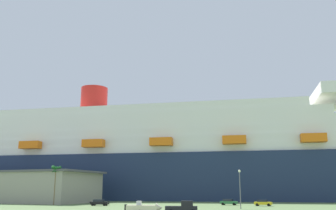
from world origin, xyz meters
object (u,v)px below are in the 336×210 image
object	(u,v)px
small_boat_on_trailer	(145,208)
parked_car_green_wagon	(229,202)
parked_car_yellow_taxi	(263,203)
parked_car_black_coupe	(99,202)
palm_tree	(56,172)
street_lamp	(240,183)
cruise_ship	(174,161)
pickup_truck	(183,208)

from	to	relation	value
small_boat_on_trailer	parked_car_green_wagon	distance (m)	40.60
parked_car_green_wagon	parked_car_yellow_taxi	distance (m)	9.58
parked_car_green_wagon	parked_car_black_coupe	bearing A→B (deg)	-155.92
palm_tree	street_lamp	world-z (taller)	palm_tree
parked_car_black_coupe	parked_car_yellow_taxi	world-z (taller)	same
small_boat_on_trailer	parked_car_yellow_taxi	distance (m)	40.82
small_boat_on_trailer	street_lamp	xyz separation A→B (m)	(14.19, 20.23, 4.43)
cruise_ship	palm_tree	world-z (taller)	cruise_ship
small_boat_on_trailer	parked_car_green_wagon	world-z (taller)	small_boat_on_trailer
street_lamp	small_boat_on_trailer	bearing A→B (deg)	-125.04
parked_car_yellow_taxi	pickup_truck	bearing A→B (deg)	-107.84
small_boat_on_trailer	street_lamp	bearing A→B (deg)	54.96
street_lamp	palm_tree	bearing A→B (deg)	172.19
pickup_truck	small_boat_on_trailer	xyz separation A→B (m)	(-6.43, -1.45, -0.08)
pickup_truck	parked_car_black_coupe	size ratio (longest dim) A/B	1.20
pickup_truck	small_boat_on_trailer	distance (m)	6.60
small_boat_on_trailer	palm_tree	distance (m)	46.65
street_lamp	parked_car_black_coupe	xyz separation A→B (m)	(-36.73, 5.48, -4.56)
cruise_ship	parked_car_black_coupe	xyz separation A→B (m)	(-4.40, -52.29, -14.16)
palm_tree	parked_car_yellow_taxi	distance (m)	56.21
small_boat_on_trailer	palm_tree	size ratio (longest dim) A/B	0.70
small_boat_on_trailer	palm_tree	xyz separation A→B (m)	(-37.04, 27.26, 7.84)
street_lamp	parked_car_yellow_taxi	world-z (taller)	street_lamp
cruise_ship	parked_car_green_wagon	distance (m)	48.88
pickup_truck	parked_car_yellow_taxi	size ratio (longest dim) A/B	1.32
palm_tree	parked_car_yellow_taxi	bearing A→B (deg)	9.81
street_lamp	parked_car_yellow_taxi	distance (m)	17.50
palm_tree	parked_car_green_wagon	bearing A→B (deg)	15.18
parked_car_green_wagon	cruise_ship	bearing A→B (deg)	124.97
cruise_ship	palm_tree	bearing A→B (deg)	-110.42
parked_car_black_coupe	parked_car_green_wagon	bearing A→B (deg)	24.08
cruise_ship	small_boat_on_trailer	size ratio (longest dim) A/B	35.03
parked_car_green_wagon	parked_car_yellow_taxi	bearing A→B (deg)	-17.76
parked_car_green_wagon	palm_tree	bearing A→B (deg)	-164.82
parked_car_green_wagon	pickup_truck	bearing A→B (deg)	-93.35
street_lamp	parked_car_yellow_taxi	size ratio (longest dim) A/B	1.87
cruise_ship	parked_car_yellow_taxi	xyz separation A→B (m)	(35.93, -41.27, -14.16)
small_boat_on_trailer	parked_car_green_wagon	xyz separation A→B (m)	(8.67, 39.66, -0.13)
pickup_truck	parked_car_yellow_taxi	xyz separation A→B (m)	(11.35, 35.29, -0.21)
pickup_truck	parked_car_yellow_taxi	bearing A→B (deg)	72.16
parked_car_green_wagon	small_boat_on_trailer	bearing A→B (deg)	-102.33
palm_tree	parked_car_green_wagon	distance (m)	48.03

